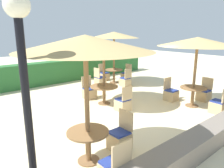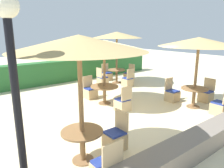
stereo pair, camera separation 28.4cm
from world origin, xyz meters
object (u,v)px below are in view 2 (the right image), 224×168
(round_table_front_left, at_px, (82,139))
(patio_chair_center_north, at_px, (90,92))
(patio_chair_back_right_east, at_px, (129,76))
(lamp_post, at_px, (12,63))
(parasol_center, at_px, (104,45))
(patio_chair_front_right_east, at_px, (206,95))
(parasol_back_right, at_px, (117,35))
(parasol_front_left, at_px, (79,44))
(patio_chair_front_right_north, at_px, (172,95))
(round_table_center, at_px, (104,90))
(round_table_front_right, at_px, (194,93))
(round_table_back_right, at_px, (117,73))
(patio_chair_front_right_south, at_px, (220,107))
(patio_chair_back_right_north, at_px, (107,75))
(patio_chair_center_south, at_px, (123,104))
(patio_chair_back_right_south, at_px, (128,81))
(parasol_front_right, at_px, (199,42))
(patio_chair_back_right_west, at_px, (102,80))
(patio_chair_front_left_east, at_px, (115,139))

(round_table_front_left, distance_m, patio_chair_center_north, 4.58)
(patio_chair_back_right_east, bearing_deg, lamp_post, 126.57)
(lamp_post, bearing_deg, parasol_center, 38.64)
(patio_chair_front_right_east, relative_size, parasol_back_right, 0.34)
(patio_chair_center_north, bearing_deg, parasol_front_left, 54.94)
(patio_chair_front_right_north, xyz_separation_m, round_table_center, (-2.34, 1.44, 0.30))
(round_table_front_right, bearing_deg, round_table_back_right, 87.32)
(patio_chair_front_right_south, xyz_separation_m, parasol_back_right, (0.21, 5.73, 2.29))
(patio_chair_back_right_north, relative_size, patio_chair_center_north, 1.00)
(patio_chair_back_right_east, bearing_deg, patio_chair_center_south, 134.50)
(patio_chair_back_right_south, distance_m, patio_chair_center_north, 2.64)
(round_table_front_right, relative_size, patio_chair_front_right_north, 1.03)
(round_table_back_right, bearing_deg, patio_chair_front_right_east, -80.59)
(parasol_front_left, relative_size, patio_chair_back_right_east, 2.94)
(parasol_front_right, height_order, round_table_front_left, parasol_front_right)
(parasol_front_right, distance_m, round_table_front_left, 5.39)
(patio_chair_front_right_east, distance_m, parasol_back_right, 5.30)
(parasol_center, height_order, round_table_center, parasol_center)
(patio_chair_front_right_south, bearing_deg, parasol_front_left, 173.66)
(patio_chair_back_right_west, bearing_deg, patio_chair_center_south, -25.06)
(round_table_back_right, height_order, patio_chair_center_south, patio_chair_center_south)
(round_table_front_left, distance_m, patio_chair_back_right_east, 8.08)
(round_table_front_right, xyz_separation_m, parasol_center, (-2.36, 2.39, 1.73))
(lamp_post, height_order, parasol_front_left, lamp_post)
(patio_chair_front_right_north, relative_size, patio_chair_center_north, 1.00)
(parasol_back_right, bearing_deg, patio_chair_back_right_west, 176.49)
(patio_chair_front_right_east, height_order, patio_chair_back_right_south, same)
(round_table_front_right, xyz_separation_m, patio_chair_center_south, (-2.32, 1.35, -0.30))
(patio_chair_center_south, bearing_deg, patio_chair_back_right_east, 44.50)
(round_table_back_right, xyz_separation_m, round_table_center, (-2.58, -2.38, 0.01))
(patio_chair_front_left_east, relative_size, patio_chair_back_right_north, 1.00)
(parasol_front_right, xyz_separation_m, parasol_front_left, (-5.04, -0.41, 0.15))
(patio_chair_front_right_south, height_order, patio_chair_front_left_east, same)
(patio_chair_back_right_south, xyz_separation_m, parasol_center, (-2.55, -1.43, 2.03))
(round_table_back_right, distance_m, patio_chair_center_north, 3.01)
(parasol_front_left, bearing_deg, patio_chair_back_right_north, 48.92)
(patio_chair_back_right_west, bearing_deg, round_table_front_left, -39.70)
(parasol_front_right, height_order, parasol_back_right, parasol_back_right)
(parasol_front_left, distance_m, round_table_front_left, 2.03)
(round_table_front_left, xyz_separation_m, parasol_back_right, (5.26, 5.17, 2.02))
(patio_chair_front_left_east, relative_size, patio_chair_back_right_west, 1.00)
(round_table_front_left, distance_m, parasol_back_right, 7.65)
(lamp_post, height_order, round_table_front_left, lamp_post)
(patio_chair_front_right_east, xyz_separation_m, parasol_back_right, (-0.78, 4.71, 2.29))
(parasol_front_right, distance_m, patio_chair_back_right_west, 5.32)
(patio_chair_front_right_south, bearing_deg, round_table_center, 125.30)
(patio_chair_front_right_north, xyz_separation_m, patio_chair_back_right_south, (0.21, 2.88, 0.00))
(parasol_center, xyz_separation_m, round_table_center, (-0.00, 0.00, -1.72))
(parasol_back_right, xyz_separation_m, round_table_back_right, (0.00, 0.00, -2.00))
(patio_chair_front_right_north, bearing_deg, patio_chair_front_left_east, 18.84)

